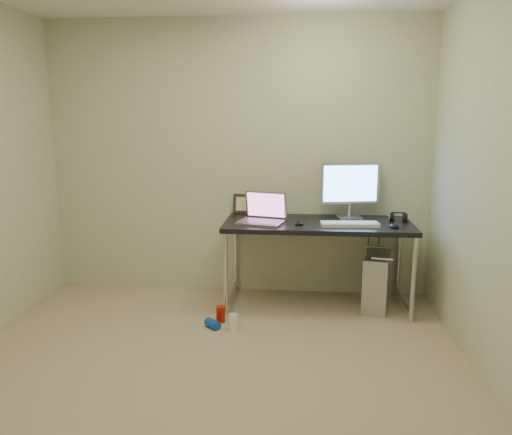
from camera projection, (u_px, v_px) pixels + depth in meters
The scene contains 17 objects.
floor at pixel (202, 383), 3.11m from camera, with size 3.50×3.50×0.00m, color tan.
wall_back at pixel (237, 159), 4.58m from camera, with size 3.50×0.02×2.50m, color beige.
desk at pixel (318, 231), 4.28m from camera, with size 1.59×0.70×0.75m.
tower_computer at pixel (377, 281), 4.30m from camera, with size 0.31×0.49×0.51m.
cable_a at pixel (367, 253), 4.58m from camera, with size 0.01×0.01×0.70m, color black.
cable_b at pixel (378, 256), 4.56m from camera, with size 0.01×0.01×0.72m, color black.
can_red at pixel (221, 314), 4.03m from camera, with size 0.07×0.07×0.13m, color #B61608.
can_white at pixel (233, 322), 3.88m from camera, with size 0.07×0.07×0.13m, color white.
can_blue at pixel (213, 324), 3.92m from camera, with size 0.07×0.07×0.13m, color blue.
laptop at pixel (263, 216), 4.24m from camera, with size 0.43×0.38×0.26m.
monitor at pixel (350, 186), 4.38m from camera, with size 0.52×0.19×0.49m.
keyboard at pixel (350, 224), 4.11m from camera, with size 0.47×0.15×0.03m, color silver.
mouse_right at pixel (394, 225), 4.05m from camera, with size 0.08×0.12×0.04m, color black.
mouse_left at pixel (299, 222), 4.16m from camera, with size 0.07×0.11×0.04m, color black.
headphones at pixel (398, 218), 4.29m from camera, with size 0.16×0.09×0.10m.
picture_frame at pixel (245, 204), 4.62m from camera, with size 0.23×0.03×0.18m, color black.
webcam at pixel (278, 206), 4.55m from camera, with size 0.04×0.04×0.11m.
Camera 1 is at (0.60, -2.80, 1.63)m, focal length 35.00 mm.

